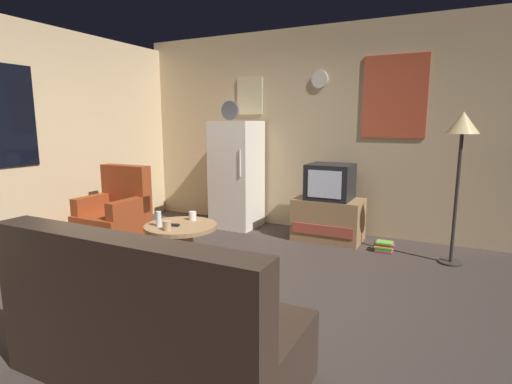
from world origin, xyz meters
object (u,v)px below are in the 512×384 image
Objects in this scene: remote_control at (172,225)px; crt_tv at (330,182)px; standing_lamp at (462,135)px; mug_ceramic_white at (193,216)px; fridge at (237,174)px; couch at (152,328)px; mug_ceramic_tan at (167,226)px; coffee_table at (181,248)px; armchair at (116,218)px; book_stack at (384,247)px; wine_glass at (159,219)px; tv_stand at (328,219)px.

crt_tv is at bearing 46.86° from remote_control.
crt_tv is 3.60× the size of remote_control.
remote_control is at bearing -121.06° from crt_tv.
mug_ceramic_white is (-2.44, -1.24, -0.83)m from standing_lamp.
fridge reaches higher than couch.
remote_control is at bearing -80.59° from fridge.
mug_ceramic_tan is at bearing -117.67° from crt_tv.
remote_control is (-0.05, -0.08, 0.25)m from coffee_table.
coffee_table is 1.72m from couch.
coffee_table is at bearing 121.43° from couch.
fridge is 1.84× the size of armchair.
standing_lamp is at bearing -6.33° from book_stack.
book_stack is at bearing 41.57° from wine_glass.
wine_glass is 0.09× the size of couch.
crt_tv is 2.68m from armchair.
standing_lamp reaches higher than wine_glass.
coffee_table is 0.75× the size of armchair.
crt_tv reaches higher than couch.
armchair reaches higher than mug_ceramic_tan.
remote_control reaches higher than coffee_table.
wine_glass is 1.67× the size of mug_ceramic_white.
mug_ceramic_tan is at bearing 125.40° from couch.
armchair reaches higher than mug_ceramic_white.
couch is (-1.54, -2.91, -1.05)m from standing_lamp.
tv_stand is (1.37, -0.08, -0.49)m from fridge.
remote_control is 1.28m from armchair.
crt_tv is at bearing -5.83° from tv_stand.
coffee_table is 3.27× the size of book_stack.
standing_lamp is 10.60× the size of remote_control.
standing_lamp is 3.98m from armchair.
tv_stand is 0.53× the size of standing_lamp.
coffee_table is 0.42× the size of couch.
mug_ceramic_white is at bearing -142.87° from book_stack.
mug_ceramic_white reaches higher than coffee_table.
mug_ceramic_tan reaches higher than tv_stand.
coffee_table is 4.80× the size of remote_control.
standing_lamp reaches higher than couch.
tv_stand is at bearing 59.14° from coffee_table.
armchair is at bearing -149.28° from crt_tv.
mug_ceramic_white is 0.05× the size of couch.
crt_tv is 3.20m from couch.
book_stack is (0.73, -0.18, -0.21)m from tv_stand.
fridge reaches higher than book_stack.
mug_ceramic_tan is at bearing -86.13° from coffee_table.
remote_control is at bearing 113.01° from mug_ceramic_tan.
crt_tv is at bearing 58.90° from coffee_table.
coffee_table is 0.38m from wine_glass.
crt_tv is 2.46× the size of book_stack.
remote_control is 0.16× the size of armchair.
tv_stand is 3.17m from couch.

